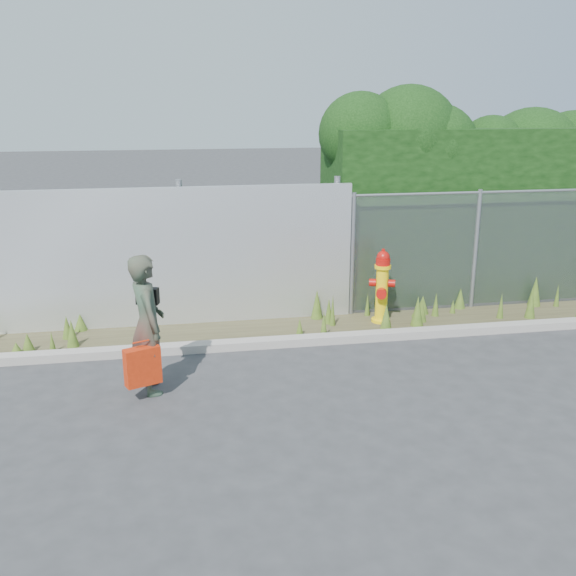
% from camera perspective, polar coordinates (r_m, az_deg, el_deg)
% --- Properties ---
extents(ground, '(80.00, 80.00, 0.00)m').
position_cam_1_polar(ground, '(7.90, 3.95, -9.74)').
color(ground, '#313234').
rests_on(ground, ground).
extents(curb, '(16.00, 0.22, 0.12)m').
position_cam_1_polar(curb, '(9.49, 1.37, -4.68)').
color(curb, gray).
rests_on(curb, ground).
extents(weed_strip, '(16.00, 1.35, 0.55)m').
position_cam_1_polar(weed_strip, '(10.13, 0.82, -2.84)').
color(weed_strip, '#413B25').
rests_on(weed_strip, ground).
extents(corrugated_fence, '(8.50, 0.21, 2.30)m').
position_cam_1_polar(corrugated_fence, '(10.27, -18.04, 2.26)').
color(corrugated_fence, silver).
rests_on(corrugated_fence, ground).
extents(chainlink_fence, '(6.50, 0.07, 2.05)m').
position_cam_1_polar(chainlink_fence, '(11.81, 20.91, 3.40)').
color(chainlink_fence, gray).
rests_on(chainlink_fence, ground).
extents(hedge, '(7.50, 2.06, 3.73)m').
position_cam_1_polar(hedge, '(12.60, 19.60, 8.83)').
color(hedge, black).
rests_on(hedge, ground).
extents(fire_hydrant, '(0.41, 0.37, 1.22)m').
position_cam_1_polar(fire_hydrant, '(10.32, 8.36, 0.04)').
color(fire_hydrant, yellow).
rests_on(fire_hydrant, ground).
extents(woman, '(0.56, 0.72, 1.73)m').
position_cam_1_polar(woman, '(7.94, -12.39, -3.17)').
color(woman, '#106647').
rests_on(woman, ground).
extents(red_tote_bag, '(0.42, 0.16, 0.55)m').
position_cam_1_polar(red_tote_bag, '(7.84, -12.81, -6.78)').
color(red_tote_bag, '#AE2309').
extents(black_shoulder_bag, '(0.27, 0.11, 0.20)m').
position_cam_1_polar(black_shoulder_bag, '(7.98, -12.39, -0.70)').
color(black_shoulder_bag, black).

